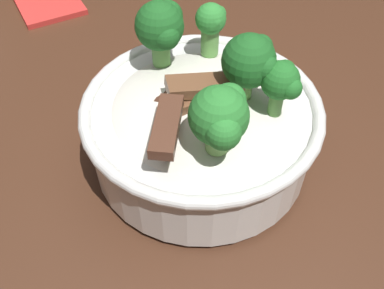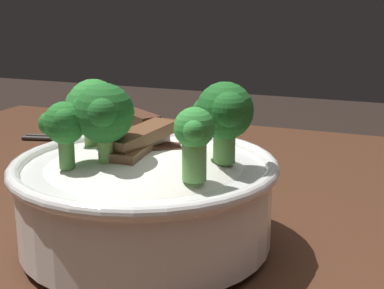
{
  "view_description": "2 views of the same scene",
  "coord_description": "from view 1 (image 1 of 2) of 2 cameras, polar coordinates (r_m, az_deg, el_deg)",
  "views": [
    {
      "loc": [
        0.31,
        -0.13,
        1.12
      ],
      "look_at": [
        0.05,
        -0.0,
        0.8
      ],
      "focal_mm": 39.78,
      "sensor_mm": 36.0,
      "label": 1
    },
    {
      "loc": [
        -0.15,
        0.43,
        0.99
      ],
      "look_at": [
        0.02,
        -0.02,
        0.86
      ],
      "focal_mm": 53.29,
      "sensor_mm": 36.0,
      "label": 2
    }
  ],
  "objects": [
    {
      "name": "rice_bowl",
      "position": [
        0.41,
        1.38,
        3.39
      ],
      "size": [
        0.23,
        0.23,
        0.15
      ],
      "color": "white",
      "rests_on": "dining_table"
    },
    {
      "name": "dining_table",
      "position": [
        0.57,
        -2.42,
        -5.96
      ],
      "size": [
        1.15,
        0.97,
        0.77
      ],
      "color": "#472819",
      "rests_on": "ground"
    }
  ]
}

